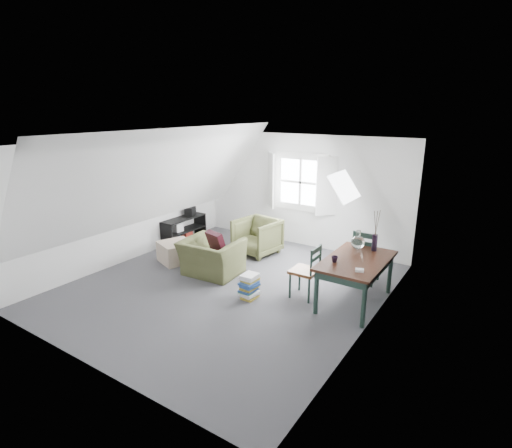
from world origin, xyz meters
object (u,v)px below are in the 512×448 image
Objects in this scene: armchair_far at (257,253)px; ottoman at (176,252)px; dining_chair_far at (366,255)px; dining_chair_near at (307,271)px; media_shelf at (183,231)px; magazine_stack at (249,286)px; dining_table at (356,265)px; armchair_near at (212,274)px.

ottoman reaches higher than armchair_far.
dining_chair_far is 1.08× the size of dining_chair_near.
magazine_stack is (2.89, -1.49, -0.06)m from media_shelf.
armchair_far is at bearing -22.83° from dining_chair_far.
armchair_far is at bearing 155.03° from dining_table.
armchair_near is at bearing 7.23° from dining_chair_far.
ottoman is at bearing -122.58° from armchair_far.
dining_chair_far reaches higher than armchair_near.
magazine_stack reaches higher than armchair_far.
armchair_near is at bearing -85.79° from armchair_far.
armchair_near is at bearing -174.89° from dining_table.
ottoman is 1.21m from media_shelf.
dining_chair_far is (3.56, 1.12, 0.30)m from ottoman.
media_shelf is (-0.73, 0.96, 0.06)m from ottoman.
dining_chair_near reaches higher than ottoman.
dining_table is 1.76m from magazine_stack.
armchair_far is 0.87× the size of dining_chair_far.
dining_chair_far reaches higher than dining_chair_near.
armchair_far is at bearing 8.40° from media_shelf.
armchair_near is at bearing 159.98° from magazine_stack.
dining_chair_near is (-0.74, -0.25, -0.18)m from dining_table.
dining_table is 1.29× the size of media_shelf.
armchair_near is 2.87m from dining_chair_far.
armchair_near is 2.76m from dining_table.
dining_chair_far is at bearing 0.42° from media_shelf.
armchair_far is 2.08× the size of magazine_stack.
media_shelf reaches higher than magazine_stack.
magazine_stack is (-1.39, -1.66, -0.31)m from dining_chair_far.
magazine_stack reaches higher than armchair_near.
armchair_far is 2.49m from dining_chair_far.
armchair_near is 1.05m from ottoman.
armchair_far is at bearing -98.29° from armchair_near.
dining_chair_near is at bearing -26.91° from armchair_far.
ottoman is 3.71m from dining_table.
dining_table is (2.55, -1.04, 0.65)m from armchair_far.
armchair_far is 1.91m from media_shelf.
media_shelf is (-4.41, 0.70, -0.38)m from dining_table.
dining_chair_near is (2.94, 0.01, 0.27)m from ottoman.
dining_chair_near reaches higher than media_shelf.
media_shelf is (-3.67, 0.95, -0.21)m from dining_chair_near.
armchair_far is 1.73m from ottoman.
dining_chair_far reaches higher than media_shelf.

